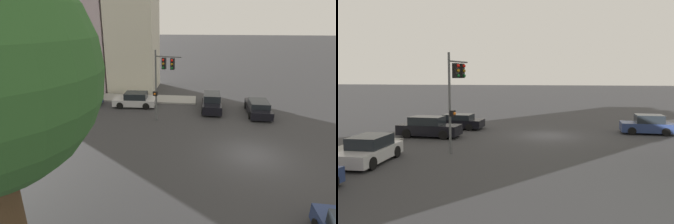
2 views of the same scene
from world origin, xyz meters
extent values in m
plane|color=#333335|center=(0.00, 0.00, 0.00)|extent=(300.00, 300.00, 0.00)
cylinder|color=#515456|center=(5.45, 7.07, 2.99)|extent=(0.14, 0.14, 5.99)
cylinder|color=#515456|center=(5.23, 6.02, 5.49)|extent=(0.55, 2.13, 0.10)
cube|color=black|center=(5.30, 6.37, 4.94)|extent=(0.36, 0.36, 0.90)
sphere|color=red|center=(5.12, 6.41, 5.24)|extent=(0.20, 0.20, 0.20)
sphere|color=#99660F|center=(5.12, 6.41, 4.94)|extent=(0.20, 0.20, 0.20)
sphere|color=#0F511E|center=(5.12, 6.41, 4.64)|extent=(0.20, 0.20, 0.20)
cube|color=black|center=(5.15, 5.66, 4.94)|extent=(0.36, 0.36, 0.90)
sphere|color=red|center=(4.96, 5.70, 5.24)|extent=(0.20, 0.20, 0.20)
sphere|color=#99660F|center=(4.96, 5.70, 4.94)|extent=(0.20, 0.20, 0.20)
sphere|color=#0F511E|center=(4.96, 5.70, 4.64)|extent=(0.20, 0.20, 0.20)
cube|color=black|center=(5.28, 7.11, 2.43)|extent=(0.29, 0.39, 0.35)
sphere|color=orange|center=(5.14, 7.14, 2.43)|extent=(0.18, 0.18, 0.18)
cube|color=black|center=(8.86, 2.21, 0.57)|extent=(4.75, 1.87, 0.76)
cube|color=black|center=(9.05, 2.21, 1.26)|extent=(2.49, 1.60, 0.62)
cylinder|color=black|center=(7.38, 1.43, 0.35)|extent=(0.71, 0.24, 0.71)
cylinder|color=black|center=(7.42, 3.07, 0.35)|extent=(0.71, 0.24, 0.71)
cylinder|color=black|center=(10.30, 1.36, 0.35)|extent=(0.71, 0.24, 0.71)
cylinder|color=black|center=(10.34, 2.99, 0.35)|extent=(0.71, 0.24, 0.71)
cube|color=navy|center=(-7.79, -2.20, 0.54)|extent=(4.08, 2.06, 0.72)
cube|color=black|center=(-7.95, -2.20, 1.22)|extent=(2.15, 1.75, 0.65)
cylinder|color=black|center=(-6.51, -1.37, 0.32)|extent=(0.64, 0.25, 0.64)
cylinder|color=black|center=(-6.58, -3.15, 0.32)|extent=(0.64, 0.25, 0.64)
cylinder|color=black|center=(-8.99, -1.26, 0.32)|extent=(0.64, 0.25, 0.64)
cylinder|color=black|center=(-9.06, -3.04, 0.32)|extent=(0.64, 0.25, 0.64)
cube|color=black|center=(8.11, -1.98, 0.51)|extent=(4.77, 2.04, 0.68)
cube|color=black|center=(7.92, -1.97, 1.07)|extent=(2.51, 1.73, 0.46)
cylinder|color=black|center=(9.60, -1.17, 0.30)|extent=(0.62, 0.24, 0.61)
cylinder|color=black|center=(9.53, -2.91, 0.30)|extent=(0.62, 0.24, 0.61)
cylinder|color=black|center=(6.69, -1.05, 0.30)|extent=(0.62, 0.24, 0.61)
cylinder|color=black|center=(6.62, -2.79, 0.30)|extent=(0.62, 0.24, 0.61)
cube|color=#B7B7BC|center=(9.02, 9.84, 0.50)|extent=(2.05, 4.21, 0.65)
cube|color=black|center=(9.02, 9.67, 1.13)|extent=(1.75, 2.22, 0.61)
cylinder|color=black|center=(8.08, 11.09, 0.33)|extent=(0.24, 0.67, 0.66)
cylinder|color=black|center=(9.86, 11.16, 0.33)|extent=(0.24, 0.67, 0.66)
cylinder|color=black|center=(8.17, 8.52, 0.33)|extent=(0.24, 0.67, 0.66)
cylinder|color=black|center=(9.96, 8.59, 0.33)|extent=(0.24, 0.67, 0.66)
camera|label=1|loc=(-15.56, 3.66, 8.19)|focal=28.00mm
camera|label=2|loc=(-1.17, 25.41, 4.58)|focal=35.00mm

